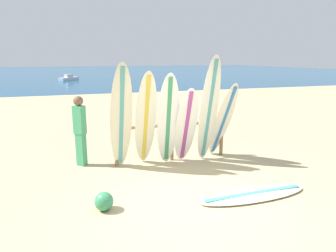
% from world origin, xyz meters
% --- Properties ---
extents(ground_plane, '(120.00, 120.00, 0.00)m').
position_xyz_m(ground_plane, '(0.00, 0.00, 0.00)').
color(ground_plane, tan).
extents(ocean_water, '(120.00, 80.00, 0.01)m').
position_xyz_m(ocean_water, '(0.00, 58.00, 0.00)').
color(ocean_water, navy).
rests_on(ocean_water, ground).
extents(surfboard_rack, '(2.89, 0.09, 1.06)m').
position_xyz_m(surfboard_rack, '(0.47, 2.43, 0.69)').
color(surfboard_rack, olive).
rests_on(surfboard_rack, ground).
extents(surfboard_leaning_far_left, '(0.57, 0.65, 2.47)m').
position_xyz_m(surfboard_leaning_far_left, '(-0.83, 2.17, 1.23)').
color(surfboard_leaning_far_left, beige).
rests_on(surfboard_leaning_far_left, ground).
extents(surfboard_leaning_left, '(0.53, 0.92, 2.29)m').
position_xyz_m(surfboard_leaning_left, '(-0.26, 2.16, 1.14)').
color(surfboard_leaning_left, silver).
rests_on(surfboard_leaning_left, ground).
extents(surfboard_leaning_center_left, '(0.59, 0.69, 2.23)m').
position_xyz_m(surfboard_leaning_center_left, '(0.25, 2.07, 1.12)').
color(surfboard_leaning_center_left, white).
rests_on(surfboard_leaning_center_left, ground).
extents(surfboard_leaning_center, '(0.57, 0.79, 1.90)m').
position_xyz_m(surfboard_leaning_center, '(0.69, 2.04, 0.95)').
color(surfboard_leaning_center, white).
rests_on(surfboard_leaning_center, ground).
extents(surfboard_leaning_center_right, '(0.51, 0.68, 2.63)m').
position_xyz_m(surfboard_leaning_center_right, '(1.26, 2.00, 1.31)').
color(surfboard_leaning_center_right, white).
rests_on(surfboard_leaning_center_right, ground).
extents(surfboard_leaning_right, '(0.67, 1.01, 1.98)m').
position_xyz_m(surfboard_leaning_right, '(1.75, 2.17, 0.99)').
color(surfboard_leaning_right, white).
rests_on(surfboard_leaning_right, ground).
extents(surfboard_lying_on_sand, '(2.21, 0.62, 0.08)m').
position_xyz_m(surfboard_lying_on_sand, '(1.23, -0.04, 0.04)').
color(surfboard_lying_on_sand, silver).
rests_on(surfboard_lying_on_sand, ground).
extents(beachgoer_standing, '(0.31, 0.31, 1.68)m').
position_xyz_m(beachgoer_standing, '(-1.71, 2.75, 0.92)').
color(beachgoer_standing, '#3F9966').
rests_on(beachgoer_standing, ground).
extents(small_boat_offshore, '(2.36, 2.60, 0.71)m').
position_xyz_m(small_boat_offshore, '(-1.51, 33.13, 0.26)').
color(small_boat_offshore, silver).
rests_on(small_boat_offshore, ocean_water).
extents(beach_ball, '(0.32, 0.32, 0.32)m').
position_xyz_m(beach_ball, '(-1.48, 0.32, 0.16)').
color(beach_ball, '#388C59').
rests_on(beach_ball, ground).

